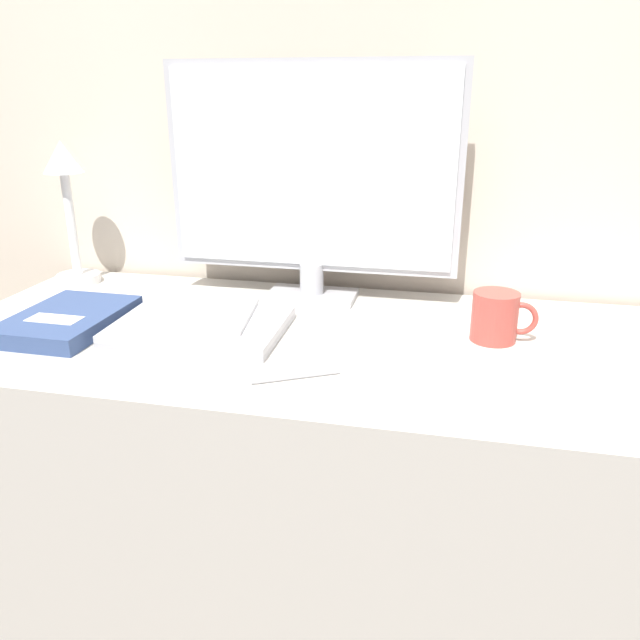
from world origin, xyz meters
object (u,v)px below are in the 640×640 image
monitor (311,178)px  ereader (209,314)px  laptop (201,326)px  desk_lamp (67,196)px  notebook (68,320)px  pen (296,376)px  coffee_mug (496,317)px  keyboard (462,376)px

monitor → ereader: (-0.14, -0.22, -0.22)m
laptop → desk_lamp: (-0.39, 0.23, 0.18)m
notebook → pen: notebook is taller
monitor → pen: 0.46m
pen → monitor: bearing=99.7°
monitor → pen: monitor is taller
laptop → coffee_mug: coffee_mug is taller
ereader → notebook: bearing=-168.4°
ereader → pen: (0.21, -0.17, -0.02)m
ereader → notebook: (-0.25, -0.05, -0.01)m
notebook → coffee_mug: 0.77m
notebook → coffee_mug: (0.76, 0.11, 0.03)m
monitor → pen: (0.07, -0.39, -0.24)m
ereader → keyboard: bearing=-15.1°
notebook → pen: 0.48m
desk_lamp → notebook: size_ratio=1.26×
keyboard → ereader: ereader is taller
desk_lamp → monitor: bearing=0.5°
desk_lamp → notebook: desk_lamp is taller
coffee_mug → pen: size_ratio=0.90×
desk_lamp → laptop: bearing=-30.5°
laptop → pen: size_ratio=2.41×
monitor → ereader: monitor is taller
laptop → coffee_mug: size_ratio=2.68×
monitor → keyboard: (0.31, -0.34, -0.24)m
coffee_mug → notebook: bearing=-171.9°
monitor → pen: bearing=-80.3°
ereader → notebook: size_ratio=0.83×
monitor → pen: size_ratio=4.71×
desk_lamp → coffee_mug: desk_lamp is taller
laptop → notebook: 0.25m
notebook → coffee_mug: coffee_mug is taller
desk_lamp → coffee_mug: 0.93m
monitor → notebook: bearing=-145.6°
notebook → laptop: bearing=7.7°
monitor → laptop: 0.37m
keyboard → pen: size_ratio=2.67×
laptop → keyboard: bearing=-12.6°
ereader → notebook: ereader is taller
monitor → keyboard: monitor is taller
coffee_mug → ereader: bearing=-173.7°
ereader → laptop: bearing=-112.1°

